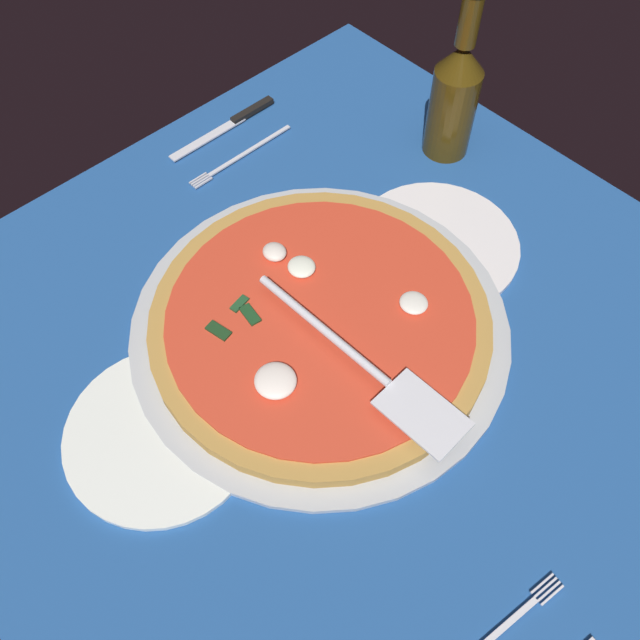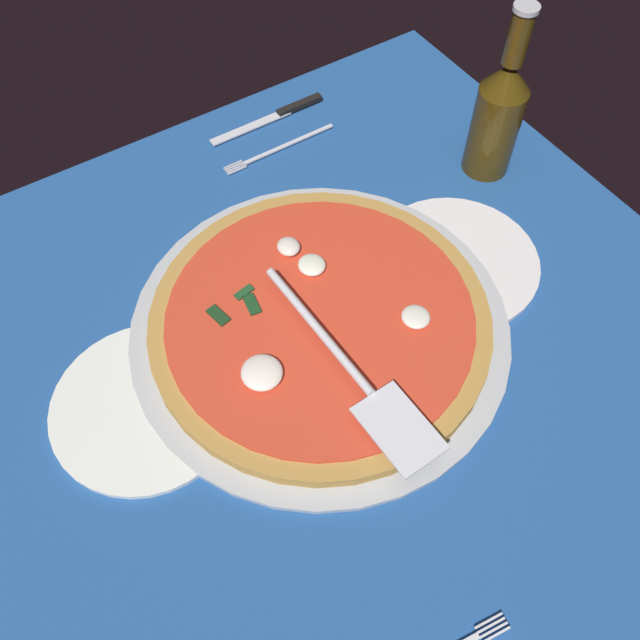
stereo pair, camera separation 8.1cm
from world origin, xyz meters
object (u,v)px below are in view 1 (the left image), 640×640
(dinner_plate_right, at_px, (436,244))
(pizza_server, at_px, (366,366))
(dinner_plate_left, at_px, (162,433))
(place_setting_far, at_px, (237,140))
(pizza, at_px, (320,320))
(beer_bottle, at_px, (455,96))

(dinner_plate_right, xyz_separation_m, pizza_server, (-0.22, -0.08, 0.04))
(dinner_plate_left, distance_m, place_setting_far, 0.47)
(pizza, relative_size, beer_bottle, 1.63)
(pizza, xyz_separation_m, place_setting_far, (0.14, 0.33, -0.02))
(dinner_plate_right, xyz_separation_m, pizza, (-0.20, 0.01, 0.02))
(dinner_plate_left, height_order, dinner_plate_right, same)
(pizza, bearing_deg, place_setting_far, 67.27)
(place_setting_far, relative_size, beer_bottle, 0.81)
(pizza, xyz_separation_m, beer_bottle, (0.35, 0.11, 0.07))
(pizza, relative_size, pizza_server, 1.38)
(dinner_plate_right, height_order, beer_bottle, beer_bottle)
(dinner_plate_right, height_order, place_setting_far, place_setting_far)
(dinner_plate_right, distance_m, pizza_server, 0.23)
(dinner_plate_left, relative_size, pizza_server, 0.72)
(place_setting_far, height_order, beer_bottle, beer_bottle)
(dinner_plate_left, bearing_deg, place_setting_far, 40.98)
(dinner_plate_right, bearing_deg, beer_bottle, 37.79)
(pizza, bearing_deg, beer_bottle, 16.89)
(dinner_plate_left, bearing_deg, pizza, -4.24)
(pizza_server, distance_m, beer_bottle, 0.42)
(pizza, height_order, pizza_server, pizza_server)
(pizza, height_order, place_setting_far, pizza)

